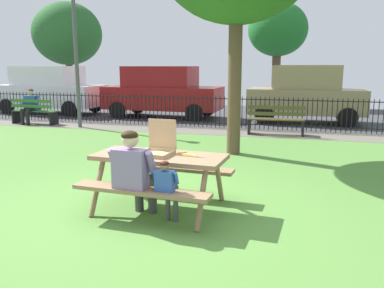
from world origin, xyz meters
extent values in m
cube|color=#5B913F|center=(0.00, 1.67, -0.01)|extent=(28.00, 11.33, 0.02)
cube|color=slate|center=(0.00, 6.63, 0.00)|extent=(28.00, 1.40, 0.01)
cube|color=#424247|center=(0.00, 10.96, -0.01)|extent=(28.00, 7.26, 0.01)
cube|color=#957353|center=(0.15, -0.06, 0.74)|extent=(1.84, 0.87, 0.06)
cube|color=#957353|center=(0.12, -0.66, 0.44)|extent=(1.81, 0.39, 0.05)
cube|color=#957353|center=(0.19, 0.54, 0.44)|extent=(1.81, 0.39, 0.05)
cylinder|color=#957353|center=(-0.61, -0.43, 0.35)|extent=(0.10, 0.44, 0.74)
cylinder|color=#957353|center=(-0.56, 0.40, 0.35)|extent=(0.10, 0.44, 0.74)
cylinder|color=#957353|center=(0.86, -0.52, 0.35)|extent=(0.10, 0.44, 0.74)
cylinder|color=#957353|center=(0.91, 0.31, 0.35)|extent=(0.10, 0.44, 0.74)
cube|color=tan|center=(0.12, -0.11, 0.78)|extent=(0.45, 0.45, 0.01)
cube|color=silver|center=(0.12, -0.11, 0.78)|extent=(0.41, 0.41, 0.00)
cube|color=tan|center=(0.11, -0.31, 0.80)|extent=(0.41, 0.05, 0.04)
cube|color=tan|center=(0.14, 0.09, 0.80)|extent=(0.41, 0.05, 0.04)
cube|color=tan|center=(-0.08, -0.09, 0.80)|extent=(0.05, 0.41, 0.04)
cube|color=tan|center=(0.32, -0.13, 0.80)|extent=(0.05, 0.41, 0.04)
cube|color=tan|center=(0.14, 0.11, 1.03)|extent=(0.42, 0.06, 0.41)
cylinder|color=tan|center=(0.12, -0.11, 0.79)|extent=(0.35, 0.35, 0.01)
cylinder|color=#F4D978|center=(0.12, -0.11, 0.80)|extent=(0.32, 0.32, 0.00)
pyramid|color=#F3C64E|center=(0.53, 0.04, 0.78)|extent=(0.28, 0.23, 0.01)
cube|color=tan|center=(0.43, 0.10, 0.78)|extent=(0.10, 0.14, 0.02)
cylinder|color=#404040|center=(-0.09, -0.23, 0.22)|extent=(0.12, 0.12, 0.44)
cylinder|color=#404040|center=(-0.10, -0.44, 0.47)|extent=(0.17, 0.43, 0.15)
cylinder|color=#404040|center=(0.11, -0.24, 0.22)|extent=(0.12, 0.12, 0.44)
cylinder|color=#404040|center=(0.10, -0.45, 0.47)|extent=(0.17, 0.43, 0.15)
cube|color=#8C72A5|center=(-0.02, -0.65, 0.70)|extent=(0.43, 0.24, 0.52)
cylinder|color=#8C72A5|center=(-0.27, -0.59, 0.80)|extent=(0.10, 0.21, 0.31)
cylinder|color=#8C72A5|center=(0.25, -0.62, 0.80)|extent=(0.10, 0.21, 0.31)
sphere|color=beige|center=(-0.02, -0.63, 1.08)|extent=(0.21, 0.21, 0.21)
ellipsoid|color=black|center=(-0.02, -0.64, 1.13)|extent=(0.21, 0.20, 0.12)
cylinder|color=#4A4A4A|center=(0.40, -0.45, 0.22)|extent=(0.06, 0.06, 0.44)
cylinder|color=#4A4A4A|center=(0.40, -0.56, 0.46)|extent=(0.09, 0.23, 0.08)
cylinder|color=#4A4A4A|center=(0.51, -0.46, 0.22)|extent=(0.06, 0.06, 0.44)
cylinder|color=#4A4A4A|center=(0.50, -0.57, 0.46)|extent=(0.09, 0.23, 0.08)
cube|color=#3359B2|center=(0.44, -0.68, 0.58)|extent=(0.23, 0.13, 0.28)
cylinder|color=#3359B2|center=(0.30, -0.64, 0.64)|extent=(0.06, 0.11, 0.17)
cylinder|color=#3359B2|center=(0.58, -0.66, 0.64)|extent=(0.06, 0.11, 0.17)
sphere|color=#8C6647|center=(0.44, -0.67, 0.78)|extent=(0.11, 0.11, 0.11)
ellipsoid|color=#3D180D|center=(0.44, -0.67, 0.81)|extent=(0.11, 0.11, 0.06)
cylinder|color=black|center=(0.00, 7.33, 0.94)|extent=(22.54, 0.03, 0.03)
cylinder|color=black|center=(0.00, 7.33, 0.15)|extent=(22.54, 0.03, 0.03)
cylinder|color=black|center=(-8.80, 7.33, 0.51)|extent=(0.02, 0.02, 1.02)
cylinder|color=black|center=(-8.66, 7.33, 0.51)|extent=(0.02, 0.02, 1.02)
cylinder|color=black|center=(-8.52, 7.33, 0.51)|extent=(0.02, 0.02, 1.02)
cylinder|color=black|center=(-8.38, 7.33, 0.51)|extent=(0.02, 0.02, 1.02)
cylinder|color=black|center=(-8.24, 7.33, 0.51)|extent=(0.02, 0.02, 1.02)
cylinder|color=black|center=(-8.10, 7.33, 0.51)|extent=(0.02, 0.02, 1.02)
cylinder|color=black|center=(-7.96, 7.33, 0.51)|extent=(0.02, 0.02, 1.02)
cylinder|color=black|center=(-7.82, 7.33, 0.51)|extent=(0.02, 0.02, 1.02)
cylinder|color=black|center=(-7.68, 7.33, 0.51)|extent=(0.02, 0.02, 1.02)
cylinder|color=black|center=(-7.54, 7.33, 0.51)|extent=(0.02, 0.02, 1.02)
cylinder|color=black|center=(-7.40, 7.33, 0.51)|extent=(0.02, 0.02, 1.02)
cylinder|color=black|center=(-7.25, 7.33, 0.51)|extent=(0.02, 0.02, 1.02)
cylinder|color=black|center=(-7.11, 7.33, 0.51)|extent=(0.02, 0.02, 1.02)
cylinder|color=black|center=(-6.97, 7.33, 0.51)|extent=(0.02, 0.02, 1.02)
cylinder|color=black|center=(-6.83, 7.33, 0.51)|extent=(0.02, 0.02, 1.02)
cylinder|color=black|center=(-6.69, 7.33, 0.51)|extent=(0.02, 0.02, 1.02)
cylinder|color=black|center=(-6.55, 7.33, 0.51)|extent=(0.02, 0.02, 1.02)
cylinder|color=black|center=(-6.41, 7.33, 0.51)|extent=(0.02, 0.02, 1.02)
cylinder|color=black|center=(-6.27, 7.33, 0.51)|extent=(0.02, 0.02, 1.02)
cylinder|color=black|center=(-6.13, 7.33, 0.51)|extent=(0.02, 0.02, 1.02)
cylinder|color=black|center=(-5.99, 7.33, 0.51)|extent=(0.02, 0.02, 1.02)
cylinder|color=black|center=(-5.85, 7.33, 0.51)|extent=(0.02, 0.02, 1.02)
cylinder|color=black|center=(-5.71, 7.33, 0.51)|extent=(0.02, 0.02, 1.02)
cylinder|color=black|center=(-5.56, 7.33, 0.51)|extent=(0.02, 0.02, 1.02)
cylinder|color=black|center=(-5.42, 7.33, 0.51)|extent=(0.02, 0.02, 1.02)
cylinder|color=black|center=(-5.28, 7.33, 0.51)|extent=(0.02, 0.02, 1.02)
cylinder|color=black|center=(-5.14, 7.33, 0.51)|extent=(0.02, 0.02, 1.02)
cylinder|color=black|center=(-5.00, 7.33, 0.51)|extent=(0.02, 0.02, 1.02)
cylinder|color=black|center=(-4.86, 7.33, 0.51)|extent=(0.02, 0.02, 1.02)
cylinder|color=black|center=(-4.72, 7.33, 0.51)|extent=(0.02, 0.02, 1.02)
cylinder|color=black|center=(-4.58, 7.33, 0.51)|extent=(0.02, 0.02, 1.02)
cylinder|color=black|center=(-4.44, 7.33, 0.51)|extent=(0.02, 0.02, 1.02)
cylinder|color=black|center=(-4.30, 7.33, 0.51)|extent=(0.02, 0.02, 1.02)
cylinder|color=black|center=(-4.16, 7.33, 0.51)|extent=(0.02, 0.02, 1.02)
cylinder|color=black|center=(-4.01, 7.33, 0.51)|extent=(0.02, 0.02, 1.02)
cylinder|color=black|center=(-3.87, 7.33, 0.51)|extent=(0.02, 0.02, 1.02)
cylinder|color=black|center=(-3.73, 7.33, 0.51)|extent=(0.02, 0.02, 1.02)
cylinder|color=black|center=(-3.59, 7.33, 0.51)|extent=(0.02, 0.02, 1.02)
cylinder|color=black|center=(-3.45, 7.33, 0.51)|extent=(0.02, 0.02, 1.02)
cylinder|color=black|center=(-3.31, 7.33, 0.51)|extent=(0.02, 0.02, 1.02)
cylinder|color=black|center=(-3.17, 7.33, 0.51)|extent=(0.02, 0.02, 1.02)
cylinder|color=black|center=(-3.03, 7.33, 0.51)|extent=(0.02, 0.02, 1.02)
cylinder|color=black|center=(-2.89, 7.33, 0.51)|extent=(0.02, 0.02, 1.02)
cylinder|color=black|center=(-2.75, 7.33, 0.51)|extent=(0.02, 0.02, 1.02)
cylinder|color=black|center=(-2.61, 7.33, 0.51)|extent=(0.02, 0.02, 1.02)
cylinder|color=black|center=(-2.47, 7.33, 0.51)|extent=(0.02, 0.02, 1.02)
cylinder|color=black|center=(-2.32, 7.33, 0.51)|extent=(0.02, 0.02, 1.02)
cylinder|color=black|center=(-2.18, 7.33, 0.51)|extent=(0.02, 0.02, 1.02)
cylinder|color=black|center=(-2.04, 7.33, 0.51)|extent=(0.02, 0.02, 1.02)
cylinder|color=black|center=(-1.90, 7.33, 0.51)|extent=(0.02, 0.02, 1.02)
cylinder|color=black|center=(-1.76, 7.33, 0.51)|extent=(0.02, 0.02, 1.02)
cylinder|color=black|center=(-1.62, 7.33, 0.51)|extent=(0.02, 0.02, 1.02)
cylinder|color=black|center=(-1.48, 7.33, 0.51)|extent=(0.02, 0.02, 1.02)
cylinder|color=black|center=(-1.34, 7.33, 0.51)|extent=(0.02, 0.02, 1.02)
cylinder|color=black|center=(-1.20, 7.33, 0.51)|extent=(0.02, 0.02, 1.02)
cylinder|color=black|center=(-1.06, 7.33, 0.51)|extent=(0.02, 0.02, 1.02)
cylinder|color=black|center=(-0.92, 7.33, 0.51)|extent=(0.02, 0.02, 1.02)
cylinder|color=black|center=(-0.77, 7.33, 0.51)|extent=(0.02, 0.02, 1.02)
cylinder|color=black|center=(-0.63, 7.33, 0.51)|extent=(0.02, 0.02, 1.02)
cylinder|color=black|center=(-0.49, 7.33, 0.51)|extent=(0.02, 0.02, 1.02)
cylinder|color=black|center=(-0.35, 7.33, 0.51)|extent=(0.02, 0.02, 1.02)
cylinder|color=black|center=(-0.21, 7.33, 0.51)|extent=(0.02, 0.02, 1.02)
cylinder|color=black|center=(-0.07, 7.33, 0.51)|extent=(0.02, 0.02, 1.02)
cylinder|color=black|center=(0.07, 7.33, 0.51)|extent=(0.02, 0.02, 1.02)
cylinder|color=black|center=(0.21, 7.33, 0.51)|extent=(0.02, 0.02, 1.02)
cylinder|color=black|center=(0.35, 7.33, 0.51)|extent=(0.02, 0.02, 1.02)
cylinder|color=black|center=(0.49, 7.33, 0.51)|extent=(0.02, 0.02, 1.02)
cylinder|color=black|center=(0.63, 7.33, 0.51)|extent=(0.02, 0.02, 1.02)
cylinder|color=black|center=(0.77, 7.33, 0.51)|extent=(0.02, 0.02, 1.02)
cylinder|color=black|center=(0.92, 7.33, 0.51)|extent=(0.02, 0.02, 1.02)
cylinder|color=black|center=(1.06, 7.33, 0.51)|extent=(0.02, 0.02, 1.02)
cylinder|color=black|center=(1.20, 7.33, 0.51)|extent=(0.02, 0.02, 1.02)
cylinder|color=black|center=(1.34, 7.33, 0.51)|extent=(0.02, 0.02, 1.02)
cylinder|color=black|center=(1.48, 7.33, 0.51)|extent=(0.02, 0.02, 1.02)
cylinder|color=black|center=(1.62, 7.33, 0.51)|extent=(0.02, 0.02, 1.02)
cylinder|color=black|center=(1.76, 7.33, 0.51)|extent=(0.02, 0.02, 1.02)
cylinder|color=black|center=(1.90, 7.33, 0.51)|extent=(0.02, 0.02, 1.02)
cylinder|color=black|center=(2.04, 7.33, 0.51)|extent=(0.02, 0.02, 1.02)
cylinder|color=black|center=(2.18, 7.33, 0.51)|extent=(0.02, 0.02, 1.02)
cylinder|color=black|center=(2.32, 7.33, 0.51)|extent=(0.02, 0.02, 1.02)
cylinder|color=black|center=(2.47, 7.33, 0.51)|extent=(0.02, 0.02, 1.02)
cylinder|color=black|center=(2.61, 7.33, 0.51)|extent=(0.02, 0.02, 1.02)
cylinder|color=black|center=(2.75, 7.33, 0.51)|extent=(0.02, 0.02, 1.02)
cylinder|color=black|center=(2.89, 7.33, 0.51)|extent=(0.02, 0.02, 1.02)
cylinder|color=black|center=(3.03, 7.33, 0.51)|extent=(0.02, 0.02, 1.02)
cylinder|color=black|center=(3.17, 7.33, 0.51)|extent=(0.02, 0.02, 1.02)
cylinder|color=black|center=(3.31, 7.33, 0.51)|extent=(0.02, 0.02, 1.02)
cylinder|color=black|center=(3.45, 7.33, 0.51)|extent=(0.02, 0.02, 1.02)
cylinder|color=black|center=(3.59, 7.33, 0.51)|extent=(0.02, 0.02, 1.02)
cylinder|color=black|center=(3.73, 7.33, 0.51)|extent=(0.02, 0.02, 1.02)
cylinder|color=black|center=(3.87, 7.33, 0.51)|extent=(0.02, 0.02, 1.02)
cylinder|color=black|center=(4.01, 7.33, 0.51)|extent=(0.02, 0.02, 1.02)
cylinder|color=black|center=(4.16, 7.33, 0.51)|extent=(0.02, 0.02, 1.02)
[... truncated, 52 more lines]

